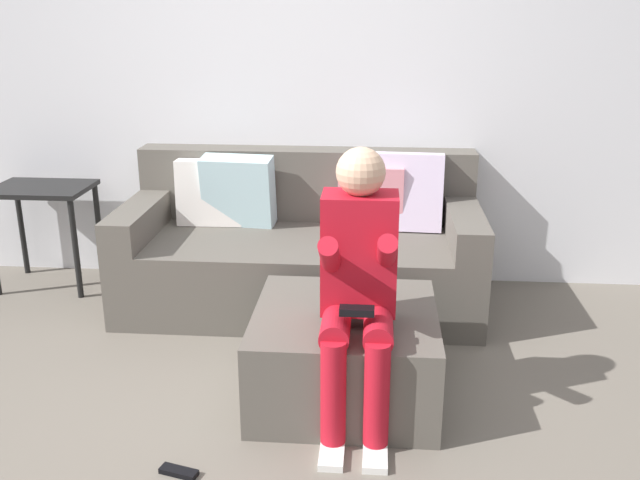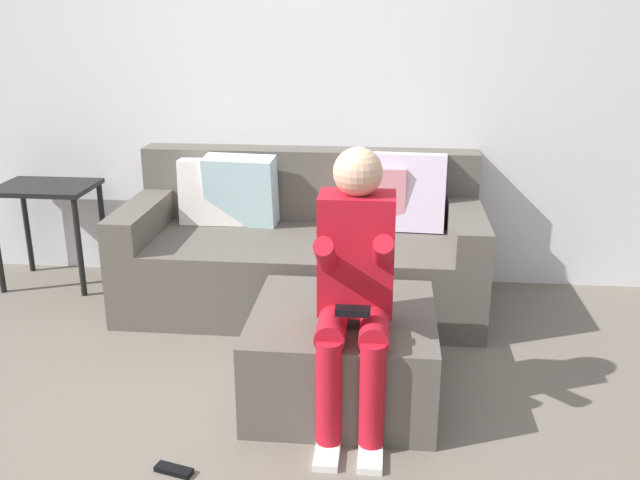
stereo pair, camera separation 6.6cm
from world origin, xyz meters
TOP-DOWN VIEW (x-y plane):
  - ground_plane at (0.00, 0.00)m, footprint 6.99×6.99m
  - wall_back at (0.00, 1.98)m, footprint 5.37×0.10m
  - couch_sectional at (0.11, 1.52)m, footprint 2.10×0.97m
  - ottoman at (0.42, 0.42)m, footprint 0.83×0.83m
  - person_seated at (0.48, 0.23)m, footprint 0.32×0.60m
  - side_table at (-1.55, 1.64)m, footprint 0.59×0.44m
  - remote_by_storage_bin at (-0.20, -0.23)m, footprint 0.16×0.09m

SIDE VIEW (x-z plane):
  - ground_plane at x=0.00m, z-range 0.00..0.00m
  - remote_by_storage_bin at x=-0.20m, z-range 0.00..0.02m
  - ottoman at x=0.42m, z-range 0.00..0.42m
  - couch_sectional at x=0.11m, z-range -0.11..0.80m
  - side_table at x=-1.55m, z-range 0.22..0.88m
  - person_seated at x=0.48m, z-range 0.07..1.27m
  - wall_back at x=0.00m, z-range 0.00..2.46m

